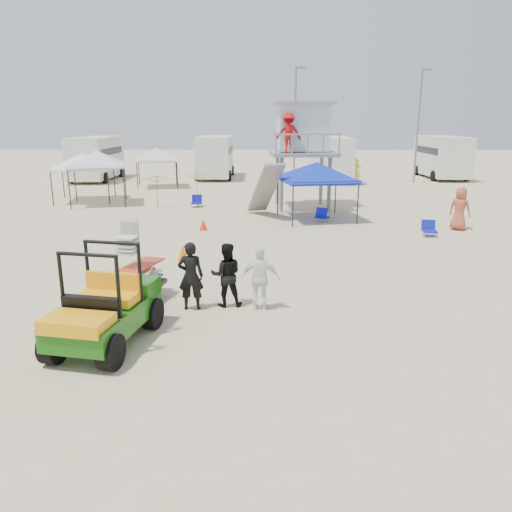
{
  "coord_description": "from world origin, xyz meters",
  "views": [
    {
      "loc": [
        0.6,
        -8.77,
        4.53
      ],
      "look_at": [
        0.5,
        3.0,
        1.3
      ],
      "focal_mm": 35.0,
      "sensor_mm": 36.0,
      "label": 1
    }
  ],
  "objects_px": {
    "utility_cart": "(102,301)",
    "man_left": "(191,276)",
    "canopy_blue": "(317,165)",
    "surf_trailer": "(132,274)",
    "lifeguard_tower": "(301,132)"
  },
  "relations": [
    {
      "from": "lifeguard_tower",
      "to": "canopy_blue",
      "type": "xyz_separation_m",
      "value": [
        0.49,
        -3.25,
        -1.42
      ]
    },
    {
      "from": "lifeguard_tower",
      "to": "canopy_blue",
      "type": "distance_m",
      "value": 3.58
    },
    {
      "from": "man_left",
      "to": "canopy_blue",
      "type": "bearing_deg",
      "value": -111.39
    },
    {
      "from": "utility_cart",
      "to": "lifeguard_tower",
      "type": "distance_m",
      "value": 17.94
    },
    {
      "from": "surf_trailer",
      "to": "canopy_blue",
      "type": "distance_m",
      "value": 12.81
    },
    {
      "from": "man_left",
      "to": "canopy_blue",
      "type": "xyz_separation_m",
      "value": [
        4.28,
        11.59,
        1.65
      ]
    },
    {
      "from": "utility_cart",
      "to": "lifeguard_tower",
      "type": "height_order",
      "value": "lifeguard_tower"
    },
    {
      "from": "lifeguard_tower",
      "to": "surf_trailer",
      "type": "bearing_deg",
      "value": -110.04
    },
    {
      "from": "utility_cart",
      "to": "surf_trailer",
      "type": "height_order",
      "value": "utility_cart"
    },
    {
      "from": "utility_cart",
      "to": "surf_trailer",
      "type": "distance_m",
      "value": 2.34
    },
    {
      "from": "lifeguard_tower",
      "to": "canopy_blue",
      "type": "bearing_deg",
      "value": -81.42
    },
    {
      "from": "surf_trailer",
      "to": "canopy_blue",
      "type": "xyz_separation_m",
      "value": [
        5.79,
        11.29,
        1.71
      ]
    },
    {
      "from": "man_left",
      "to": "canopy_blue",
      "type": "distance_m",
      "value": 12.47
    },
    {
      "from": "utility_cart",
      "to": "man_left",
      "type": "distance_m",
      "value": 2.55
    },
    {
      "from": "man_left",
      "to": "lifeguard_tower",
      "type": "xyz_separation_m",
      "value": [
        3.79,
        14.84,
        3.07
      ]
    }
  ]
}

